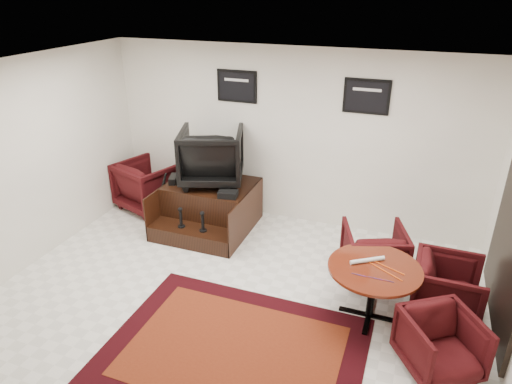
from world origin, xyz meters
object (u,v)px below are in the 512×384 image
at_px(armchair_side, 148,183).
at_px(meeting_table, 374,274).
at_px(table_chair_back, 374,250).
at_px(shine_chair, 212,153).
at_px(table_chair_corner, 441,342).
at_px(table_chair_window, 448,286).
at_px(shine_podium, 210,207).

relative_size(armchair_side, meeting_table, 0.88).
relative_size(meeting_table, table_chair_back, 1.33).
relative_size(shine_chair, table_chair_corner, 1.37).
bearing_deg(armchair_side, table_chair_window, -175.12).
bearing_deg(table_chair_window, table_chair_corner, 176.91).
bearing_deg(shine_chair, shine_podium, 71.02).
distance_m(armchair_side, meeting_table, 4.35).
height_order(table_chair_back, table_chair_window, table_chair_back).
bearing_deg(shine_chair, armchair_side, -22.96).
height_order(shine_podium, armchair_side, armchair_side).
distance_m(shine_chair, table_chair_window, 3.83).
relative_size(shine_podium, table_chair_corner, 2.00).
bearing_deg(meeting_table, shine_chair, 151.11).
height_order(table_chair_back, table_chair_corner, table_chair_back).
height_order(armchair_side, table_chair_back, armchair_side).
bearing_deg(shine_chair, table_chair_window, 143.44).
relative_size(shine_podium, table_chair_back, 1.78).
xyz_separation_m(meeting_table, table_chair_window, (0.83, 0.38, -0.22)).
bearing_deg(meeting_table, shine_podium, 153.47).
relative_size(armchair_side, table_chair_corner, 1.31).
bearing_deg(armchair_side, meeting_table, 177.29).
bearing_deg(shine_chair, table_chair_back, 147.39).
height_order(shine_chair, table_chair_window, shine_chair).
bearing_deg(table_chair_corner, table_chair_window, 52.44).
relative_size(shine_chair, table_chair_back, 1.22).
relative_size(shine_chair, armchair_side, 1.05).
relative_size(armchair_side, table_chair_back, 1.17).
distance_m(shine_podium, table_chair_window, 3.71).
height_order(meeting_table, table_chair_back, table_chair_back).
height_order(shine_podium, table_chair_corner, table_chair_corner).
xyz_separation_m(shine_chair, table_chair_back, (2.65, -0.64, -0.80)).
bearing_deg(armchair_side, shine_podium, -171.29).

